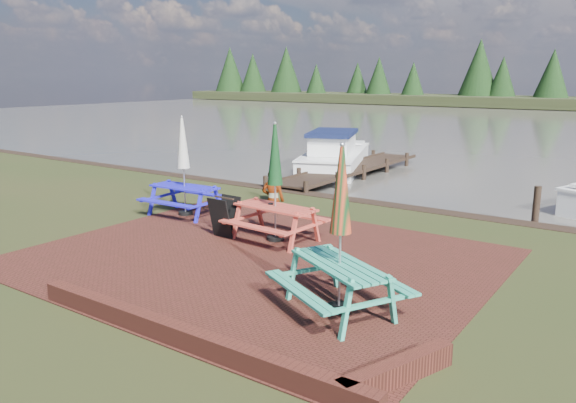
# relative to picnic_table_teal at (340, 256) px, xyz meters

# --- Properties ---
(ground) EXTENTS (120.00, 120.00, 0.00)m
(ground) POSITION_rel_picnic_table_teal_xyz_m (-2.67, 0.35, -0.93)
(ground) COLOR black
(ground) RESTS_ON ground
(paving) EXTENTS (9.00, 7.50, 0.02)m
(paving) POSITION_rel_picnic_table_teal_xyz_m (-2.67, 1.35, -0.92)
(paving) COLOR #3C1A13
(paving) RESTS_ON ground
(brick_wall) EXTENTS (6.21, 1.79, 0.30)m
(brick_wall) POSITION_rel_picnic_table_teal_xyz_m (-0.53, -2.07, -0.78)
(brick_wall) COLOR #4C1E16
(brick_wall) RESTS_ON ground
(water) EXTENTS (120.00, 60.00, 0.02)m
(water) POSITION_rel_picnic_table_teal_xyz_m (-2.67, 37.35, -0.93)
(water) COLOR #43403A
(water) RESTS_ON ground
(picnic_table_teal) EXTENTS (2.48, 2.40, 2.65)m
(picnic_table_teal) POSITION_rel_picnic_table_teal_xyz_m (0.00, 0.00, 0.00)
(picnic_table_teal) COLOR teal
(picnic_table_teal) RESTS_ON ground
(picnic_table_red) EXTENTS (2.03, 1.83, 2.65)m
(picnic_table_red) POSITION_rel_picnic_table_teal_xyz_m (-3.10, 2.57, -0.00)
(picnic_table_red) COLOR #BC3F30
(picnic_table_red) RESTS_ON ground
(picnic_table_blue) EXTENTS (1.94, 1.74, 2.61)m
(picnic_table_blue) POSITION_rel_picnic_table_teal_xyz_m (-6.47, 3.13, -0.01)
(picnic_table_blue) COLOR #1D19C2
(picnic_table_blue) RESTS_ON ground
(chalkboard) EXTENTS (0.59, 0.57, 0.94)m
(chalkboard) POSITION_rel_picnic_table_teal_xyz_m (-4.24, 2.16, -0.44)
(chalkboard) COLOR black
(chalkboard) RESTS_ON ground
(jetty) EXTENTS (1.76, 9.08, 1.00)m
(jetty) POSITION_rel_picnic_table_teal_xyz_m (-6.17, 11.62, -0.81)
(jetty) COLOR black
(jetty) RESTS_ON ground
(boat_jetty) EXTENTS (4.29, 6.68, 1.83)m
(boat_jetty) POSITION_rel_picnic_table_teal_xyz_m (-7.46, 12.76, -0.58)
(boat_jetty) COLOR white
(boat_jetty) RESTS_ON ground
(person) EXTENTS (0.79, 0.64, 1.88)m
(person) POSITION_rel_picnic_table_teal_xyz_m (-5.55, 5.84, 0.01)
(person) COLOR gray
(person) RESTS_ON ground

